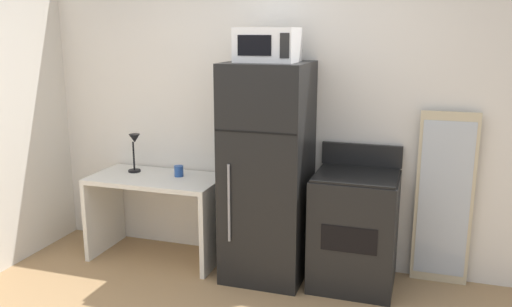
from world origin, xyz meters
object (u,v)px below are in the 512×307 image
object	(u,v)px
leaning_mirror	(444,199)
refrigerator	(268,172)
microwave	(268,45)
oven_range	(354,229)
desk	(157,201)
desk_lamp	(134,146)
coffee_mug	(179,171)

from	to	relation	value
leaning_mirror	refrigerator	bearing A→B (deg)	-168.15
microwave	oven_range	bearing A→B (deg)	4.30
refrigerator	microwave	world-z (taller)	microwave
desk	desk_lamp	world-z (taller)	desk_lamp
desk_lamp	leaning_mirror	distance (m)	2.67
coffee_mug	leaning_mirror	xyz separation A→B (m)	(2.21, 0.19, -0.10)
desk	refrigerator	distance (m)	1.09
coffee_mug	oven_range	distance (m)	1.59
refrigerator	oven_range	bearing A→B (deg)	2.60
desk_lamp	leaning_mirror	bearing A→B (deg)	4.02
refrigerator	desk	bearing A→B (deg)	178.58
desk_lamp	refrigerator	distance (m)	1.28
microwave	leaning_mirror	size ratio (longest dim) A/B	0.33
desk_lamp	refrigerator	world-z (taller)	refrigerator
coffee_mug	desk	bearing A→B (deg)	-158.31
oven_range	desk	bearing A→B (deg)	-179.78
desk_lamp	coffee_mug	distance (m)	0.47
coffee_mug	microwave	size ratio (longest dim) A/B	0.21
desk	microwave	xyz separation A→B (m)	(1.03, -0.05, 1.37)
desk_lamp	coffee_mug	world-z (taller)	desk_lamp
desk	oven_range	xyz separation A→B (m)	(1.74, 0.01, -0.06)
desk_lamp	leaning_mirror	xyz separation A→B (m)	(2.65, 0.19, -0.29)
coffee_mug	oven_range	size ratio (longest dim) A/B	0.09
desk	oven_range	distance (m)	1.74
desk	coffee_mug	xyz separation A→B (m)	(0.19, 0.07, 0.27)
desk_lamp	leaning_mirror	size ratio (longest dim) A/B	0.25
leaning_mirror	microwave	bearing A→B (deg)	-167.31
coffee_mug	leaning_mirror	bearing A→B (deg)	4.83
coffee_mug	oven_range	xyz separation A→B (m)	(1.55, -0.07, -0.33)
microwave	coffee_mug	bearing A→B (deg)	171.82
microwave	leaning_mirror	bearing A→B (deg)	12.69
oven_range	leaning_mirror	xyz separation A→B (m)	(0.66, 0.26, 0.23)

